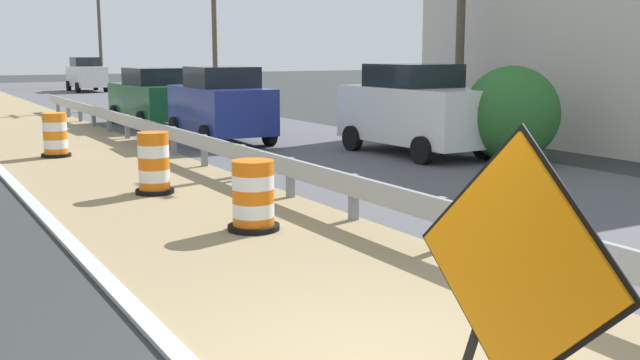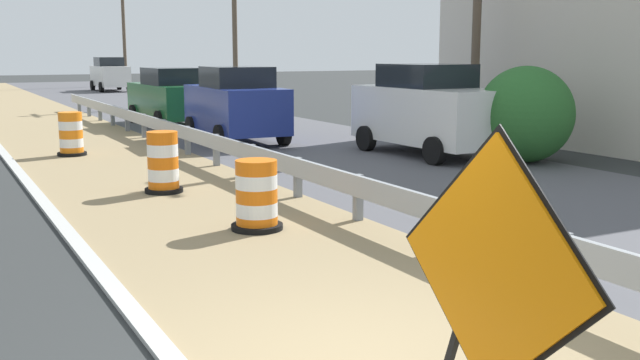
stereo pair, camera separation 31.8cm
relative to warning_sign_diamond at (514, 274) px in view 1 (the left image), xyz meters
The scene contains 14 objects.
median_dirt_strip 1.62m from the warning_sign_diamond, 60.95° to the left, with size 4.09×120.00×0.01m, color #8E7A56.
guardrail_median 3.02m from the warning_sign_diamond, 35.86° to the left, with size 0.18×55.28×0.71m.
warning_sign_diamond is the anchor object (origin of this frame).
traffic_barrel_nearest 6.10m from the warning_sign_diamond, 81.54° to the left, with size 0.74×0.74×1.00m.
traffic_barrel_close 9.44m from the warning_sign_diamond, 86.80° to the left, with size 0.69×0.69×1.10m.
traffic_barrel_mid 15.18m from the warning_sign_diamond, 90.33° to the left, with size 0.70×0.70×1.06m.
car_lead_near_lane 16.53m from the warning_sign_diamond, 74.23° to the left, with size 2.13×4.15×2.10m.
car_trailing_near_lane 13.62m from the warning_sign_diamond, 55.53° to the left, with size 2.22×4.28×2.21m.
car_lead_far_lane 21.77m from the warning_sign_diamond, 78.49° to the left, with size 2.20×4.59×1.96m.
car_mid_far_lane 45.51m from the warning_sign_diamond, 80.66° to the left, with size 1.96×4.31×2.13m.
roadside_shop_near 18.31m from the warning_sign_diamond, 35.95° to the left, with size 7.12×10.45×5.95m.
utility_pole_mid 32.35m from the warning_sign_diamond, 71.41° to the left, with size 0.24×1.80×9.05m.
utility_pole_far 52.60m from the warning_sign_diamond, 79.05° to the left, with size 0.24×1.80×8.69m.
bush_roadside 12.76m from the warning_sign_diamond, 45.92° to the left, with size 2.18×2.18×2.19m, color #286028.
Camera 1 is at (-3.19, -4.50, 2.52)m, focal length 41.82 mm.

